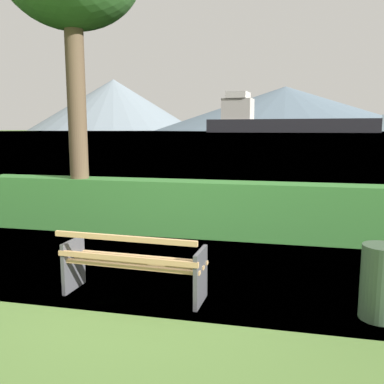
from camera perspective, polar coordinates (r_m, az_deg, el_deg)
The scene contains 7 objects.
ground_plane at distance 5.52m, azimuth -7.85°, elevation -13.94°, with size 1400.00×1400.00×0.00m, color #567A38.
water_surface at distance 314.22m, azimuth 12.49°, elevation 8.11°, with size 620.00×620.00×0.00m, color #6B8EA3.
park_bench at distance 5.32m, azimuth -8.21°, elevation -9.90°, with size 1.85×0.66×0.87m.
hedge_row at distance 8.25m, azimuth -0.30°, elevation -2.25°, with size 8.90×0.61×1.10m, color #387A33.
trash_bin at distance 5.15m, azimuth 24.67°, elevation -11.29°, with size 0.44×0.44×0.85m, color #385138.
cargo_ship_large at distance 262.53m, azimuth 11.65°, elevation 9.60°, with size 102.77×27.11×25.08m.
distant_hills at distance 574.57m, azimuth 15.99°, elevation 11.01°, with size 825.73×423.09×76.27m.
Camera 1 is at (1.82, -4.76, 2.12)m, focal length 38.56 mm.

